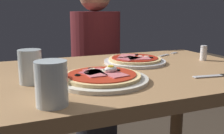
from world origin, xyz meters
name	(u,v)px	position (x,y,z in m)	size (l,w,h in m)	color
dining_table	(127,105)	(0.00, 0.00, 0.62)	(1.05, 0.72, 0.77)	#9E754C
pizza_foreground	(102,78)	(-0.15, -0.12, 0.78)	(0.30, 0.30, 0.05)	silver
pizza_across_left	(135,60)	(0.08, 0.11, 0.78)	(0.26, 0.26, 0.03)	white
water_glass_near	(30,69)	(-0.36, -0.05, 0.81)	(0.07, 0.07, 0.11)	silver
water_glass_far	(52,86)	(-0.33, -0.28, 0.81)	(0.08, 0.08, 0.11)	silver
fork	(167,55)	(0.33, 0.23, 0.77)	(0.15, 0.08, 0.00)	silver
knife	(223,75)	(0.26, -0.21, 0.77)	(0.20, 0.05, 0.01)	silver
salt_shaker	(204,53)	(0.40, 0.05, 0.80)	(0.03, 0.03, 0.07)	white
diner_person	(96,75)	(0.13, 0.75, 0.56)	(0.32, 0.32, 1.18)	black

